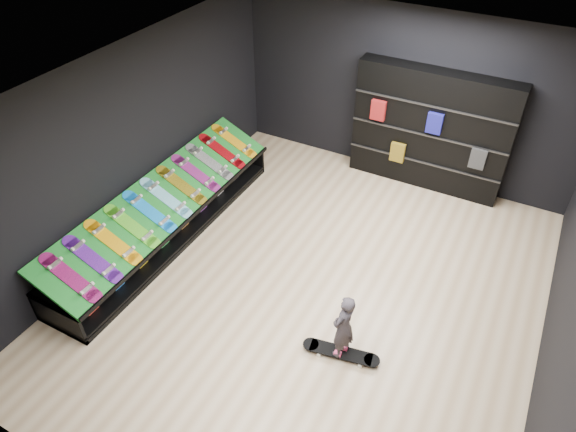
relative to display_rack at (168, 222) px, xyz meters
The scene contains 20 objects.
floor 2.56m from the display_rack, ahead, with size 6.00×7.00×0.01m, color beige.
ceiling 3.75m from the display_rack, ahead, with size 6.00×7.00×0.01m, color white.
wall_back 4.51m from the display_rack, 53.92° to the left, with size 6.00×0.02×3.00m, color black.
wall_left 1.33m from the display_rack, behind, with size 0.02×7.00×3.00m, color black.
display_rack is the anchor object (origin of this frame).
turf_ramp 0.46m from the display_rack, ahead, with size 1.00×4.50×0.04m, color #10671B.
back_shelving 4.63m from the display_rack, 46.70° to the left, with size 2.65×0.31×2.12m, color black.
floor_skateboard 3.48m from the display_rack, 14.39° to the right, with size 0.98×0.22×0.09m, color black, non-canonical shape.
child 3.48m from the display_rack, 14.39° to the right, with size 0.22×0.15×0.58m, color black.
display_board_0 1.96m from the display_rack, 88.11° to the right, with size 0.98×0.22×0.09m, color #E5198C, non-canonical shape.
display_board_1 1.60m from the display_rack, 87.64° to the right, with size 0.98×0.22×0.09m, color purple, non-canonical shape.
display_board_2 1.24m from the display_rack, 86.85° to the right, with size 0.98×0.22×0.09m, color yellow, non-canonical shape.
display_board_3 0.91m from the display_rack, 85.29° to the right, with size 0.98×0.22×0.09m, color green, non-canonical shape.
display_board_4 0.62m from the display_rack, 80.63° to the right, with size 0.98×0.22×0.09m, color blue, non-canonical shape.
display_board_5 0.49m from the display_rack, ahead, with size 0.98×0.22×0.09m, color #0CB2E5, non-canonical shape.
display_board_6 0.62m from the display_rack, 80.63° to the left, with size 0.98×0.22×0.09m, color yellow, non-canonical shape.
display_board_7 0.91m from the display_rack, 85.29° to the left, with size 0.98×0.22×0.09m, color #2626BF, non-canonical shape.
display_board_8 1.24m from the display_rack, 86.85° to the left, with size 0.98×0.22×0.09m, color black, non-canonical shape.
display_board_9 1.60m from the display_rack, 87.64° to the left, with size 0.98×0.22×0.09m, color red, non-canonical shape.
display_board_10 1.96m from the display_rack, 88.11° to the left, with size 0.98×0.22×0.09m, color orange, non-canonical shape.
Camera 1 is at (2.07, -4.62, 5.40)m, focal length 32.00 mm.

